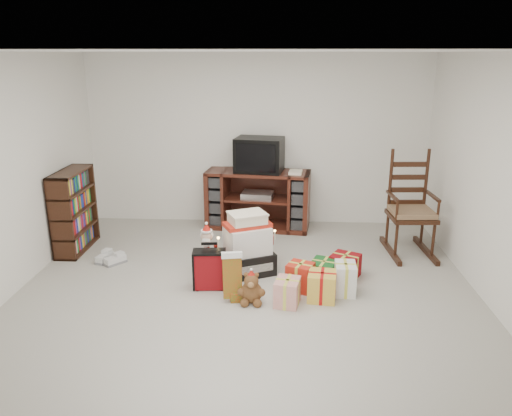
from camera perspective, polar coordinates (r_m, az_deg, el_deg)
The scene contains 13 objects.
room at distance 4.99m, azimuth -1.23°, elevation 2.94°, with size 5.01×5.01×2.51m.
tv_stand at distance 7.33m, azimuth 0.22°, elevation 0.97°, with size 1.55×0.71×0.86m.
bookshelf at distance 6.90m, azimuth -20.06°, elevation -0.44°, with size 0.29×0.87×1.06m.
rocking_chair at distance 6.72m, azimuth 17.16°, elevation -0.96°, with size 0.61×0.94×1.38m.
gift_pile at distance 5.83m, azimuth -0.99°, elevation -4.53°, with size 0.70×0.62×0.73m.
red_suitcase at distance 5.52m, azimuth -5.34°, elevation -7.00°, with size 0.35×0.20×0.51m.
stocking at distance 5.22m, azimuth -2.72°, elevation -7.83°, with size 0.25×0.11×0.54m, color #0D7D1F, non-canonical shape.
teddy_bear at distance 5.22m, azimuth -0.53°, elevation -9.30°, with size 0.23×0.20×0.33m.
santa_figurine at distance 6.20m, azimuth 0.91°, elevation -4.22°, with size 0.27×0.26×0.56m.
mrs_claus_figurine at distance 5.88m, azimuth -5.59°, elevation -5.28°, with size 0.30×0.29×0.62m.
sneaker_pair at distance 6.47m, azimuth -16.35°, elevation -5.60°, with size 0.40×0.29×0.10m.
gift_cluster at distance 5.53m, azimuth 7.46°, elevation -7.98°, with size 0.81×1.13×0.28m.
crt_television at distance 7.16m, azimuth 0.38°, elevation 6.10°, with size 0.73×0.58×0.49m.
Camera 1 is at (0.35, -4.83, 2.48)m, focal length 35.00 mm.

